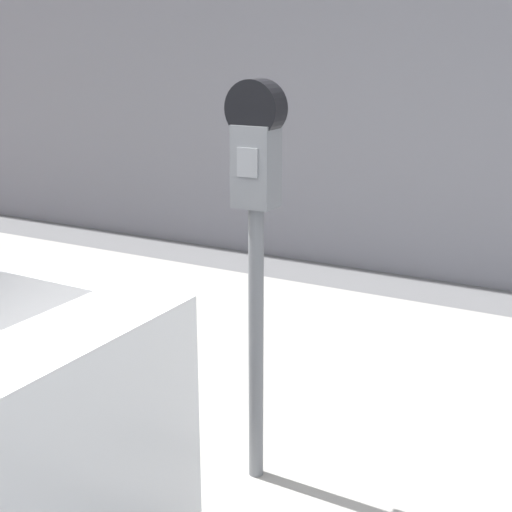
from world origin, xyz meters
The scene contains 2 objects.
sidewalk centered at (0.00, 2.20, 0.07)m, with size 24.00×2.80×0.14m.
parking_meter centered at (0.33, 1.23, 1.28)m, with size 0.21×0.13×1.61m.
Camera 1 is at (1.56, -1.07, 1.86)m, focal length 50.00 mm.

